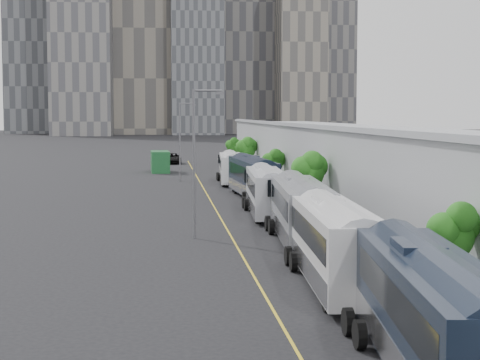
{
  "coord_description": "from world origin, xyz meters",
  "views": [
    {
      "loc": [
        -6.06,
        -2.95,
        8.11
      ],
      "look_at": [
        -0.01,
        58.44,
        3.0
      ],
      "focal_mm": 60.0,
      "sensor_mm": 36.0,
      "label": 1
    }
  ],
  "objects": [
    {
      "name": "sidewalk",
      "position": [
        9.0,
        55.0,
        0.06
      ],
      "size": [
        10.0,
        170.0,
        0.12
      ],
      "primitive_type": "cube",
      "color": "gray",
      "rests_on": "ground"
    },
    {
      "name": "lane_line",
      "position": [
        -1.5,
        55.0,
        0.01
      ],
      "size": [
        0.12,
        160.0,
        0.02
      ],
      "primitive_type": "cube",
      "color": "gold",
      "rests_on": "ground"
    },
    {
      "name": "depot",
      "position": [
        12.99,
        55.0,
        3.51
      ],
      "size": [
        12.45,
        160.4,
        7.2
      ],
      "color": "gray",
      "rests_on": "ground"
    },
    {
      "name": "skyline",
      "position": [
        -2.9,
        324.16,
        50.85
      ],
      "size": [
        145.0,
        64.0,
        120.0
      ],
      "color": "slate",
      "rests_on": "ground"
    },
    {
      "name": "bus_1",
      "position": [
        2.08,
        20.04,
        1.7
      ],
      "size": [
        4.19,
        14.02,
        4.04
      ],
      "rotation": [
        0.0,
        0.0,
        -0.1
      ],
      "color": "black",
      "rests_on": "ground"
    },
    {
      "name": "bus_2",
      "position": [
        2.04,
        33.76,
        1.69
      ],
      "size": [
        3.46,
        13.84,
        4.01
      ],
      "rotation": [
        0.0,
        0.0,
        -0.05
      ],
      "color": "silver",
      "rests_on": "ground"
    },
    {
      "name": "bus_3",
      "position": [
        2.65,
        46.37,
        1.72
      ],
      "size": [
        3.72,
        14.09,
        4.07
      ],
      "rotation": [
        0.0,
        0.0,
        -0.07
      ],
      "color": "gray",
      "rests_on": "ground"
    },
    {
      "name": "bus_4",
      "position": [
        2.3,
        60.16,
        1.61
      ],
      "size": [
        3.37,
        13.2,
        3.82
      ],
      "rotation": [
        0.0,
        0.0,
        -0.06
      ],
      "color": "silver",
      "rests_on": "ground"
    },
    {
      "name": "bus_5",
      "position": [
        2.79,
        74.14,
        1.68
      ],
      "size": [
        3.62,
        13.75,
        3.97
      ],
      "rotation": [
        0.0,
        0.0,
        0.07
      ],
      "color": "black",
      "rests_on": "ground"
    },
    {
      "name": "bus_6",
      "position": [
        2.04,
        90.09,
        1.52
      ],
      "size": [
        3.21,
        12.49,
        3.61
      ],
      "rotation": [
        0.0,
        0.0,
        -0.06
      ],
      "color": "white",
      "rests_on": "ground"
    },
    {
      "name": "tree_1",
      "position": [
        5.86,
        28.81,
        3.27
      ],
      "size": [
        1.87,
        1.87,
        4.23
      ],
      "color": "black",
      "rests_on": "ground"
    },
    {
      "name": "tree_2",
      "position": [
        5.3,
        58.21,
        3.88
      ],
      "size": [
        2.5,
        2.5,
        5.14
      ],
      "color": "black",
      "rests_on": "ground"
    },
    {
      "name": "tree_3",
      "position": [
        5.75,
        81.13,
        3.11
      ],
      "size": [
        2.1,
        2.1,
        4.18
      ],
      "color": "black",
      "rests_on": "ground"
    },
    {
      "name": "tree_4",
      "position": [
        5.48,
        105.83,
        3.59
      ],
      "size": [
        2.63,
        2.63,
        4.92
      ],
      "color": "black",
      "rests_on": "ground"
    },
    {
      "name": "tree_5",
      "position": [
        5.8,
        129.96,
        2.9
      ],
      "size": [
        2.0,
        2.0,
        3.91
      ],
      "color": "black",
      "rests_on": "ground"
    },
    {
      "name": "street_lamp_near",
      "position": [
        -3.78,
        48.85,
        5.55
      ],
      "size": [
        2.04,
        0.22,
        9.7
      ],
      "color": "#59595E",
      "rests_on": "ground"
    },
    {
      "name": "street_lamp_far",
      "position": [
        -3.64,
        93.55,
        5.41
      ],
      "size": [
        2.04,
        0.22,
        9.42
      ],
      "color": "#59595E",
      "rests_on": "ground"
    },
    {
      "name": "shipping_container",
      "position": [
        -6.22,
        108.41,
        1.47
      ],
      "size": [
        2.69,
        5.8,
        2.94
      ],
      "primitive_type": "cube",
      "rotation": [
        0.0,
        0.0,
        0.04
      ],
      "color": "#174B24",
      "rests_on": "ground"
    },
    {
      "name": "suv",
      "position": [
        -4.33,
        127.41,
        0.86
      ],
      "size": [
        2.99,
        6.27,
        1.73
      ],
      "primitive_type": "imported",
      "rotation": [
        0.0,
        0.0,
        0.02
      ],
      "color": "black",
      "rests_on": "ground"
    }
  ]
}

